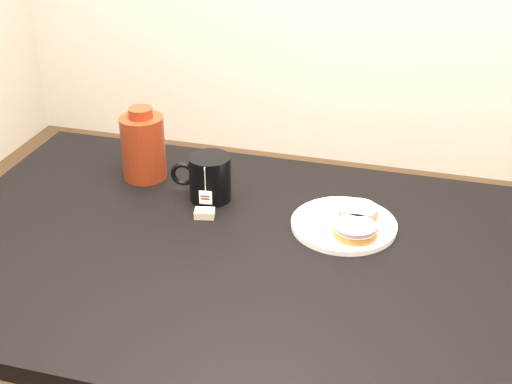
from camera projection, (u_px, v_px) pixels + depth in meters
table at (248, 282)px, 1.55m from camera, size 1.40×0.90×0.75m
plate at (344, 224)px, 1.59m from camera, size 0.24×0.24×0.02m
bagel_back at (358, 212)px, 1.60m from camera, size 0.11×0.11×0.03m
bagel_front at (355, 230)px, 1.54m from camera, size 0.13×0.13×0.03m
mug at (209, 178)px, 1.68m from camera, size 0.15×0.11×0.11m
teabag_pouch at (205, 213)px, 1.63m from camera, size 0.05×0.04×0.02m
bagel_package at (143, 146)px, 1.77m from camera, size 0.14×0.14×0.19m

